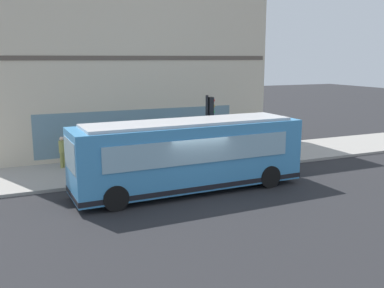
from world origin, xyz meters
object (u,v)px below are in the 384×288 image
Objects in this scene: city_bus_nearside at (189,156)px; newspaper_vending_box at (158,159)px; fire_hydrant at (250,144)px; pedestrian_near_building_entrance at (143,141)px; traffic_light_near_corner at (209,118)px; pedestrian_by_light_pole at (244,140)px; pedestrian_walking_along_curb at (62,150)px.

city_bus_nearside is 3.88m from newspaper_vending_box.
newspaper_vending_box is (3.76, 0.06, -0.95)m from city_bus_nearside.
city_bus_nearside is 8.62m from fire_hydrant.
city_bus_nearside is 6.35m from pedestrian_near_building_entrance.
traffic_light_near_corner is 2.33× the size of pedestrian_by_light_pole.
pedestrian_walking_along_curb is (5.76, 4.53, -0.49)m from city_bus_nearside.
traffic_light_near_corner is 5.74m from fire_hydrant.
newspaper_vending_box is (-2.57, 0.03, -0.46)m from pedestrian_near_building_entrance.
fire_hydrant is (3.05, -4.31, -2.24)m from traffic_light_near_corner.
pedestrian_walking_along_curb is at bearing 97.18° from pedestrian_near_building_entrance.
pedestrian_walking_along_curb reaches higher than fire_hydrant.
pedestrian_by_light_pole is 5.73m from pedestrian_near_building_entrance.
traffic_light_near_corner is 5.04× the size of fire_hydrant.
pedestrian_by_light_pole is at bearing 135.01° from fire_hydrant.
pedestrian_by_light_pole reaches higher than pedestrian_near_building_entrance.
city_bus_nearside is at bearing 129.48° from pedestrian_by_light_pole.
newspaper_vending_box is (-0.67, 5.43, -0.46)m from pedestrian_by_light_pole.
traffic_light_near_corner is at bearing 125.32° from fire_hydrant.
pedestrian_near_building_entrance reaches higher than fire_hydrant.
pedestrian_near_building_entrance is at bearing -0.63° from newspaper_vending_box.
newspaper_vending_box is at bearing 60.91° from traffic_light_near_corner.
pedestrian_near_building_entrance reaches higher than newspaper_vending_box.
traffic_light_near_corner is 7.66m from pedestrian_walking_along_curb.
city_bus_nearside is 7.34m from pedestrian_walking_along_curb.
pedestrian_walking_along_curb is (1.34, 9.90, 0.01)m from pedestrian_by_light_pole.
fire_hydrant is 6.81m from newspaper_vending_box.
city_bus_nearside is 11.23× the size of newspaper_vending_box.
pedestrian_near_building_entrance is at bearing -82.82° from pedestrian_walking_along_curb.
fire_hydrant is (5.56, -6.51, -1.04)m from city_bus_nearside.
pedestrian_walking_along_curb is 4.92m from newspaper_vending_box.
city_bus_nearside reaches higher than pedestrian_near_building_entrance.
city_bus_nearside is 6.35× the size of pedestrian_near_building_entrance.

